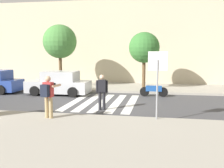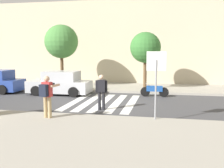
{
  "view_description": "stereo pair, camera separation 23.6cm",
  "coord_description": "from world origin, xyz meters",
  "px_view_note": "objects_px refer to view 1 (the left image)",
  "views": [
    {
      "loc": [
        3.15,
        -13.91,
        2.86
      ],
      "look_at": [
        0.6,
        -0.2,
        1.1
      ],
      "focal_mm": 42.0,
      "sensor_mm": 36.0,
      "label": 1
    },
    {
      "loc": [
        3.38,
        -13.87,
        2.86
      ],
      "look_at": [
        0.6,
        -0.2,
        1.1
      ],
      "focal_mm": 42.0,
      "sensor_mm": 36.0,
      "label": 2
    }
  ],
  "objects_px": {
    "stop_sign": "(158,70)",
    "motorcycle": "(154,90)",
    "photographer_with_backpack": "(48,93)",
    "pedestrian_crossing": "(102,90)",
    "street_tree_center": "(144,48)",
    "parked_car_silver": "(59,84)",
    "street_tree_west": "(60,42)"
  },
  "relations": [
    {
      "from": "street_tree_west",
      "to": "street_tree_center",
      "type": "bearing_deg",
      "value": -0.41
    },
    {
      "from": "photographer_with_backpack",
      "to": "pedestrian_crossing",
      "type": "distance_m",
      "value": 2.99
    },
    {
      "from": "street_tree_west",
      "to": "pedestrian_crossing",
      "type": "bearing_deg",
      "value": -54.47
    },
    {
      "from": "motorcycle",
      "to": "pedestrian_crossing",
      "type": "bearing_deg",
      "value": -119.21
    },
    {
      "from": "stop_sign",
      "to": "pedestrian_crossing",
      "type": "relative_size",
      "value": 1.57
    },
    {
      "from": "street_tree_west",
      "to": "stop_sign",
      "type": "bearing_deg",
      "value": -48.67
    },
    {
      "from": "stop_sign",
      "to": "motorcycle",
      "type": "relative_size",
      "value": 1.54
    },
    {
      "from": "photographer_with_backpack",
      "to": "parked_car_silver",
      "type": "xyz_separation_m",
      "value": [
        -2.13,
        6.44,
        -0.44
      ]
    },
    {
      "from": "photographer_with_backpack",
      "to": "street_tree_center",
      "type": "bearing_deg",
      "value": 70.1
    },
    {
      "from": "street_tree_center",
      "to": "pedestrian_crossing",
      "type": "bearing_deg",
      "value": -103.69
    },
    {
      "from": "stop_sign",
      "to": "street_tree_center",
      "type": "height_order",
      "value": "street_tree_center"
    },
    {
      "from": "parked_car_silver",
      "to": "street_tree_west",
      "type": "height_order",
      "value": "street_tree_west"
    },
    {
      "from": "pedestrian_crossing",
      "to": "street_tree_center",
      "type": "xyz_separation_m",
      "value": [
        1.6,
        6.56,
        2.11
      ]
    },
    {
      "from": "street_tree_center",
      "to": "parked_car_silver",
      "type": "bearing_deg",
      "value": -154.29
    },
    {
      "from": "pedestrian_crossing",
      "to": "street_tree_west",
      "type": "xyz_separation_m",
      "value": [
        -4.72,
        6.61,
        2.58
      ]
    },
    {
      "from": "motorcycle",
      "to": "street_tree_center",
      "type": "distance_m",
      "value": 3.61
    },
    {
      "from": "stop_sign",
      "to": "street_tree_center",
      "type": "relative_size",
      "value": 0.67
    },
    {
      "from": "stop_sign",
      "to": "photographer_with_backpack",
      "type": "relative_size",
      "value": 1.57
    },
    {
      "from": "motorcycle",
      "to": "street_tree_center",
      "type": "bearing_deg",
      "value": 108.88
    },
    {
      "from": "photographer_with_backpack",
      "to": "motorcycle",
      "type": "relative_size",
      "value": 0.98
    },
    {
      "from": "motorcycle",
      "to": "street_tree_west",
      "type": "height_order",
      "value": "street_tree_west"
    },
    {
      "from": "photographer_with_backpack",
      "to": "motorcycle",
      "type": "height_order",
      "value": "photographer_with_backpack"
    },
    {
      "from": "pedestrian_crossing",
      "to": "parked_car_silver",
      "type": "xyz_separation_m",
      "value": [
        -3.8,
        3.96,
        -0.25
      ]
    },
    {
      "from": "street_tree_west",
      "to": "street_tree_center",
      "type": "relative_size",
      "value": 1.16
    },
    {
      "from": "photographer_with_backpack",
      "to": "parked_car_silver",
      "type": "distance_m",
      "value": 6.79
    },
    {
      "from": "pedestrian_crossing",
      "to": "street_tree_west",
      "type": "height_order",
      "value": "street_tree_west"
    },
    {
      "from": "stop_sign",
      "to": "parked_car_silver",
      "type": "relative_size",
      "value": 0.66
    },
    {
      "from": "stop_sign",
      "to": "motorcycle",
      "type": "bearing_deg",
      "value": 92.62
    },
    {
      "from": "photographer_with_backpack",
      "to": "parked_car_silver",
      "type": "bearing_deg",
      "value": 108.27
    },
    {
      "from": "photographer_with_backpack",
      "to": "parked_car_silver",
      "type": "relative_size",
      "value": 0.42
    },
    {
      "from": "stop_sign",
      "to": "photographer_with_backpack",
      "type": "bearing_deg",
      "value": -170.98
    },
    {
      "from": "pedestrian_crossing",
      "to": "parked_car_silver",
      "type": "bearing_deg",
      "value": 133.76
    }
  ]
}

